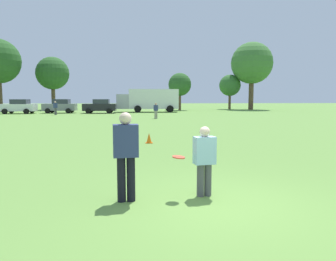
# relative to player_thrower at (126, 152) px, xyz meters

# --- Properties ---
(ground_plane) EXTENTS (198.11, 198.11, 0.00)m
(ground_plane) POSITION_rel_player_thrower_xyz_m (1.83, -0.35, -1.03)
(ground_plane) COLOR #608C3D
(player_thrower) EXTENTS (0.53, 0.35, 1.82)m
(player_thrower) POSITION_rel_player_thrower_xyz_m (0.00, 0.00, 0.00)
(player_thrower) COLOR black
(player_thrower) RESTS_ON ground
(player_defender) EXTENTS (0.49, 0.34, 1.51)m
(player_defender) POSITION_rel_player_thrower_xyz_m (1.65, 0.25, -0.19)
(player_defender) COLOR #4C4C51
(player_defender) RESTS_ON ground
(frisbee) EXTENTS (0.27, 0.27, 0.06)m
(frisbee) POSITION_rel_player_thrower_xyz_m (1.08, 0.13, -0.15)
(frisbee) COLOR #E54C33
(traffic_cone) EXTENTS (0.32, 0.32, 0.48)m
(traffic_cone) POSITION_rel_player_thrower_xyz_m (0.51, 8.25, -0.80)
(traffic_cone) COLOR #D8590C
(traffic_cone) RESTS_ON ground
(parked_car_mid_left) EXTENTS (4.21, 2.23, 1.82)m
(parked_car_mid_left) POSITION_rel_player_thrower_xyz_m (-15.82, 35.30, -0.11)
(parked_car_mid_left) COLOR silver
(parked_car_mid_left) RESTS_ON ground
(parked_car_center) EXTENTS (4.21, 2.23, 1.82)m
(parked_car_center) POSITION_rel_player_thrower_xyz_m (-11.01, 36.55, -0.11)
(parked_car_center) COLOR slate
(parked_car_center) RESTS_ON ground
(parked_car_mid_right) EXTENTS (4.21, 2.23, 1.82)m
(parked_car_mid_right) POSITION_rel_player_thrower_xyz_m (-5.70, 35.68, -0.11)
(parked_car_mid_right) COLOR black
(parked_car_mid_right) RESTS_ON ground
(box_truck) EXTENTS (8.51, 3.05, 3.18)m
(box_truck) POSITION_rel_player_thrower_xyz_m (0.70, 38.66, 0.72)
(box_truck) COLOR white
(box_truck) RESTS_ON ground
(bystander_sideline_watcher) EXTENTS (0.44, 0.51, 1.61)m
(bystander_sideline_watcher) POSITION_rel_player_thrower_xyz_m (-10.41, 32.21, -0.12)
(bystander_sideline_watcher) COLOR #4C4C51
(bystander_sideline_watcher) RESTS_ON ground
(bystander_far_jogger) EXTENTS (0.44, 0.29, 1.53)m
(bystander_far_jogger) POSITION_rel_player_thrower_xyz_m (1.27, 24.98, -0.17)
(bystander_far_jogger) COLOR gray
(bystander_far_jogger) RESTS_ON ground
(tree_east_birch) EXTENTS (5.28, 5.28, 8.57)m
(tree_east_birch) POSITION_rel_player_thrower_xyz_m (-14.92, 47.32, 4.87)
(tree_east_birch) COLOR brown
(tree_east_birch) RESTS_ON ground
(tree_east_oak) EXTENTS (3.61, 3.61, 5.87)m
(tree_east_oak) POSITION_rel_player_thrower_xyz_m (5.58, 44.39, 3.01)
(tree_east_oak) COLOR brown
(tree_east_oak) RESTS_ON ground
(tree_far_east_pine) EXTENTS (3.62, 3.62, 5.88)m
(tree_far_east_pine) POSITION_rel_player_thrower_xyz_m (14.49, 47.75, 3.02)
(tree_far_east_pine) COLOR brown
(tree_far_east_pine) RESTS_ON ground
(tree_far_west_pine) EXTENTS (6.83, 6.83, 11.09)m
(tree_far_west_pine) POSITION_rel_player_thrower_xyz_m (17.71, 46.27, 6.60)
(tree_far_west_pine) COLOR brown
(tree_far_west_pine) RESTS_ON ground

